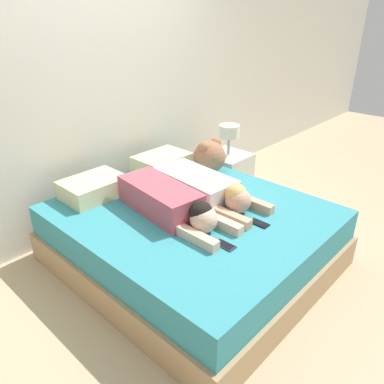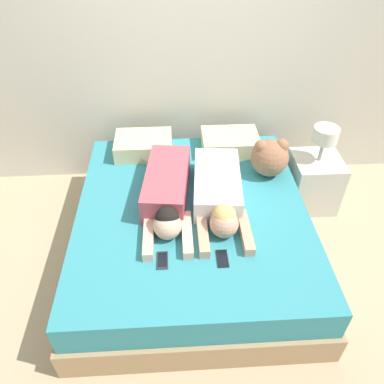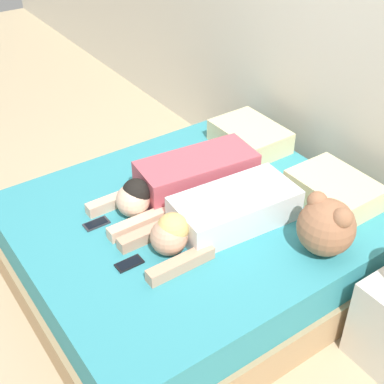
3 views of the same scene
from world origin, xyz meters
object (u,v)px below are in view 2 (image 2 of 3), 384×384
pillow_head_right (230,142)px  plush_toy (270,157)px  pillow_head_left (144,145)px  nightstand (314,179)px  bed (192,230)px  person_right (219,193)px  cell_phone_right (222,258)px  cell_phone_left (162,260)px  person_left (167,193)px

pillow_head_right → plush_toy: bearing=-53.7°
pillow_head_left → nightstand: bearing=-8.0°
bed → person_right: size_ratio=1.96×
pillow_head_right → cell_phone_right: size_ratio=3.46×
bed → cell_phone_right: 0.60m
pillow_head_left → pillow_head_right: same height
pillow_head_left → nightstand: size_ratio=0.61×
bed → cell_phone_left: bearing=-113.7°
pillow_head_right → nightstand: size_ratio=0.61×
person_left → plush_toy: bearing=21.6°
person_right → plush_toy: 0.59m
bed → person_right: 0.41m
person_left → nightstand: bearing=20.0°
cell_phone_right → cell_phone_left: bearing=178.8°
person_right → cell_phone_left: 0.70m
pillow_head_left → cell_phone_right: (0.56, -1.28, -0.07)m
pillow_head_right → cell_phone_left: bearing=-115.8°
cell_phone_right → bed: bearing=108.2°
nightstand → person_left: bearing=-160.0°
pillow_head_left → plush_toy: 1.12m
pillow_head_left → cell_phone_right: 1.40m
bed → cell_phone_right: size_ratio=13.85×
pillow_head_left → person_right: bearing=-50.8°
person_right → pillow_head_right: bearing=75.7°
bed → pillow_head_left: bearing=117.1°
person_left → person_right: bearing=-3.0°
pillow_head_left → cell_phone_left: 1.29m
pillow_head_left → cell_phone_left: bearing=-82.5°
pillow_head_right → plush_toy: (0.27, -0.37, 0.09)m
person_right → pillow_head_left: bearing=129.2°
pillow_head_right → person_right: bearing=-104.3°
cell_phone_left → person_right: bearing=51.8°
person_left → pillow_head_left: bearing=106.2°
cell_phone_left → nightstand: size_ratio=0.18×
person_left → cell_phone_left: bearing=-93.9°
bed → plush_toy: bearing=30.5°
pillow_head_right → pillow_head_left: bearing=180.0°
pillow_head_right → cell_phone_left: 1.42m
plush_toy → cell_phone_left: bearing=-134.6°
cell_phone_left → nightstand: (1.38, 1.05, -0.22)m
plush_toy → pillow_head_right: bearing=126.3°
person_left → plush_toy: plush_toy is taller
pillow_head_left → plush_toy: plush_toy is taller
bed → cell_phone_left: 0.61m
cell_phone_right → plush_toy: 1.05m
person_right → nightstand: nightstand is taller
plush_toy → nightstand: size_ratio=0.39×
cell_phone_left → plush_toy: bearing=45.4°
pillow_head_left → person_right: person_right is taller
person_right → plush_toy: size_ratio=3.17×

